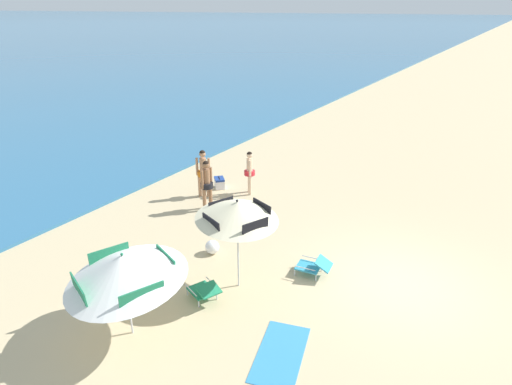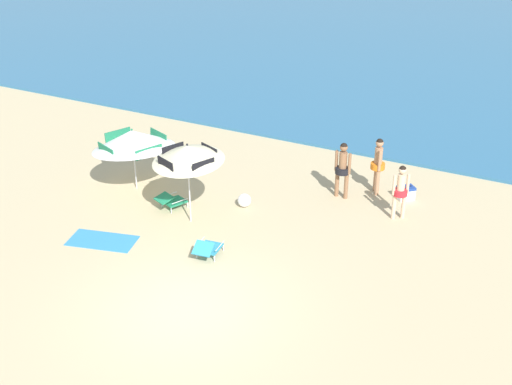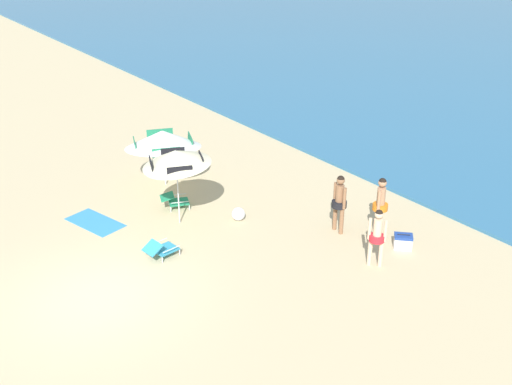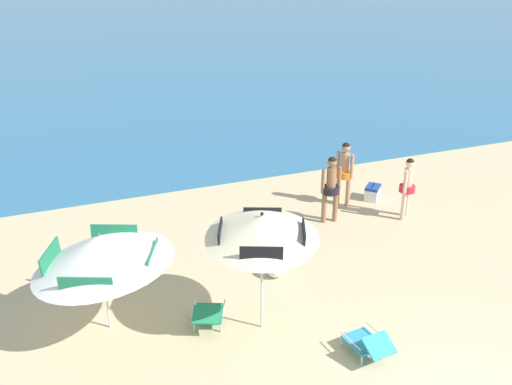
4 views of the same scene
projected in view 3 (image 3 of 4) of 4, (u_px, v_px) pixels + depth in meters
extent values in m
plane|color=tan|center=(101.00, 297.00, 14.79)|extent=(800.00, 800.00, 0.00)
cylinder|color=silver|center=(178.00, 187.00, 17.71)|extent=(0.04, 0.04, 2.30)
cone|color=beige|center=(176.00, 158.00, 17.32)|extent=(2.56, 2.58, 0.63)
cube|color=black|center=(201.00, 159.00, 17.52)|extent=(0.66, 0.31, 0.25)
cube|color=black|center=(173.00, 152.00, 17.98)|extent=(0.31, 0.66, 0.25)
cube|color=black|center=(151.00, 163.00, 17.20)|extent=(0.66, 0.31, 0.25)
cube|color=black|center=(180.00, 171.00, 16.74)|extent=(0.31, 0.66, 0.25)
sphere|color=black|center=(175.00, 149.00, 17.21)|extent=(0.06, 0.06, 0.06)
cylinder|color=silver|center=(164.00, 158.00, 20.22)|extent=(0.04, 0.04, 1.91)
cone|color=white|center=(163.00, 139.00, 19.93)|extent=(3.46, 3.44, 0.87)
cube|color=#1E724C|center=(190.00, 140.00, 20.19)|extent=(0.83, 0.39, 0.31)
cube|color=#1E724C|center=(160.00, 133.00, 20.77)|extent=(0.39, 0.83, 0.31)
cube|color=#1E724C|center=(135.00, 145.00, 19.78)|extent=(0.83, 0.39, 0.31)
cube|color=#1E724C|center=(166.00, 153.00, 19.20)|extent=(0.39, 0.83, 0.31)
sphere|color=#1E724C|center=(162.00, 130.00, 19.80)|extent=(0.06, 0.06, 0.06)
cube|color=#1E7F56|center=(179.00, 202.00, 19.01)|extent=(0.71, 0.75, 0.04)
cube|color=#1E7F56|center=(167.00, 197.00, 18.83)|extent=(0.62, 0.57, 0.14)
cylinder|color=silver|center=(187.00, 201.00, 19.33)|extent=(0.03, 0.03, 0.18)
cylinder|color=silver|center=(189.00, 207.00, 18.90)|extent=(0.03, 0.03, 0.18)
cylinder|color=silver|center=(169.00, 203.00, 19.21)|extent=(0.03, 0.03, 0.18)
cylinder|color=silver|center=(171.00, 210.00, 18.78)|extent=(0.03, 0.03, 0.18)
cylinder|color=silver|center=(177.00, 195.00, 19.20)|extent=(0.23, 0.51, 0.02)
cylinder|color=silver|center=(180.00, 202.00, 18.71)|extent=(0.23, 0.51, 0.02)
cube|color=teal|center=(165.00, 249.00, 16.44)|extent=(0.59, 0.66, 0.04)
cube|color=teal|center=(152.00, 248.00, 16.10)|extent=(0.54, 0.44, 0.24)
cylinder|color=silver|center=(169.00, 246.00, 16.82)|extent=(0.03, 0.03, 0.18)
cylinder|color=silver|center=(180.00, 252.00, 16.51)|extent=(0.03, 0.03, 0.18)
cylinder|color=silver|center=(152.00, 253.00, 16.47)|extent=(0.03, 0.03, 0.18)
cylinder|color=silver|center=(162.00, 260.00, 16.15)|extent=(0.03, 0.03, 0.18)
cylinder|color=silver|center=(159.00, 241.00, 16.57)|extent=(0.09, 0.54, 0.02)
cylinder|color=silver|center=(171.00, 249.00, 16.21)|extent=(0.09, 0.54, 0.02)
cylinder|color=#8C6042|center=(335.00, 216.00, 17.67)|extent=(0.12, 0.12, 0.86)
cylinder|color=#8C6042|center=(342.00, 220.00, 17.44)|extent=(0.12, 0.12, 0.86)
cylinder|color=black|center=(339.00, 204.00, 17.36)|extent=(0.43, 0.43, 0.18)
cylinder|color=#8C6042|center=(340.00, 195.00, 17.24)|extent=(0.24, 0.24, 0.61)
cylinder|color=#8C6042|center=(335.00, 193.00, 17.41)|extent=(0.09, 0.09, 0.64)
cylinder|color=#8C6042|center=(344.00, 198.00, 17.08)|extent=(0.09, 0.09, 0.64)
sphere|color=#8C6042|center=(341.00, 180.00, 17.04)|extent=(0.23, 0.23, 0.23)
sphere|color=black|center=(341.00, 179.00, 17.03)|extent=(0.21, 0.21, 0.21)
cylinder|color=tan|center=(377.00, 223.00, 17.26)|extent=(0.13, 0.13, 0.86)
cylinder|color=tan|center=(380.00, 219.00, 17.51)|extent=(0.13, 0.13, 0.86)
cylinder|color=orange|center=(380.00, 207.00, 17.19)|extent=(0.43, 0.43, 0.18)
cylinder|color=tan|center=(381.00, 198.00, 17.07)|extent=(0.24, 0.24, 0.61)
cylinder|color=tan|center=(379.00, 201.00, 16.90)|extent=(0.09, 0.09, 0.65)
cylinder|color=tan|center=(383.00, 195.00, 17.25)|extent=(0.09, 0.09, 0.65)
sphere|color=tan|center=(383.00, 183.00, 16.87)|extent=(0.23, 0.23, 0.23)
sphere|color=black|center=(383.00, 182.00, 16.86)|extent=(0.21, 0.21, 0.21)
cylinder|color=beige|center=(381.00, 253.00, 15.88)|extent=(0.12, 0.12, 0.80)
cylinder|color=beige|center=(370.00, 251.00, 15.95)|extent=(0.12, 0.12, 0.80)
cylinder|color=red|center=(377.00, 238.00, 15.74)|extent=(0.40, 0.40, 0.17)
cylinder|color=beige|center=(378.00, 229.00, 15.62)|extent=(0.22, 0.22, 0.56)
cylinder|color=beige|center=(385.00, 231.00, 15.58)|extent=(0.09, 0.09, 0.60)
cylinder|color=beige|center=(370.00, 229.00, 15.68)|extent=(0.09, 0.09, 0.60)
sphere|color=beige|center=(379.00, 214.00, 15.44)|extent=(0.22, 0.22, 0.22)
sphere|color=black|center=(379.00, 213.00, 15.43)|extent=(0.20, 0.20, 0.20)
cube|color=white|center=(403.00, 243.00, 16.82)|extent=(0.58, 0.58, 0.32)
cube|color=navy|center=(404.00, 236.00, 16.73)|extent=(0.60, 0.60, 0.08)
cylinder|color=black|center=(404.00, 235.00, 16.71)|extent=(0.26, 0.25, 0.02)
sphere|color=white|center=(238.00, 214.00, 18.27)|extent=(0.40, 0.40, 0.40)
cube|color=#3384BC|center=(95.00, 222.00, 18.21)|extent=(1.97, 1.32, 0.01)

